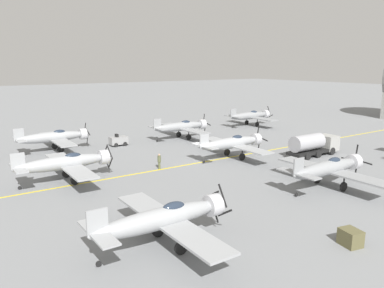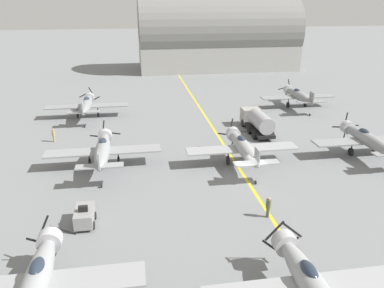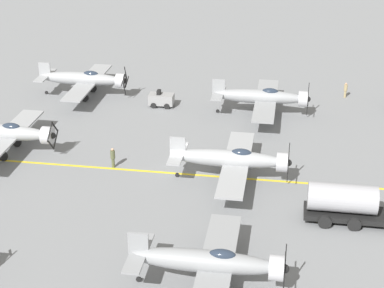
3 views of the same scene
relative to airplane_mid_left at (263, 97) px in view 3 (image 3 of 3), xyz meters
The scene contains 11 objects.
ground_plane 15.36m from the airplane_mid_left, 22.99° to the right, with size 400.00×400.00×0.00m, color slate.
taxiway_stripe 15.36m from the airplane_mid_left, 22.99° to the right, with size 0.30×160.00×0.01m, color yellow.
airplane_mid_left is the anchor object (origin of this frame).
airplane_near_left 19.67m from the airplane_mid_left, 97.03° to the right, with size 12.00×9.98×3.66m.
airplane_mid_center 14.70m from the airplane_mid_left, ahead, with size 12.00×9.98×3.79m.
airplane_near_center 25.48m from the airplane_mid_left, 60.46° to the right, with size 12.00×9.98×3.65m.
airplane_mid_right 29.00m from the airplane_mid_left, ahead, with size 12.00×9.98×3.80m.
fuel_tanker 21.19m from the airplane_mid_left, 23.12° to the left, with size 2.68×8.00×2.98m.
tow_tractor 10.79m from the airplane_mid_left, 94.56° to the right, with size 1.57×2.60×1.79m.
ground_crew_walking 18.23m from the airplane_mid_left, 40.89° to the right, with size 0.40×0.40×1.82m.
ground_crew_inspecting 10.99m from the airplane_mid_left, 127.16° to the left, with size 0.37×0.37×1.70m.
Camera 3 is at (47.21, 8.54, 25.24)m, focal length 60.00 mm.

